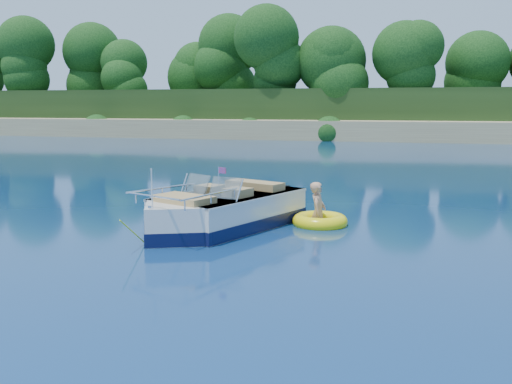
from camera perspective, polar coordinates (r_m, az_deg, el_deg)
ground at (r=10.53m, az=-17.55°, el=-6.82°), size 160.00×160.00×0.00m
shoreline at (r=72.50m, az=10.94°, el=7.23°), size 170.00×59.00×6.00m
treeline at (r=49.89m, az=9.06°, el=11.89°), size 150.00×7.12×8.19m
motorboat at (r=12.69m, az=-3.63°, el=-2.22°), size 3.08×4.95×1.74m
tow_tube at (r=13.22m, az=6.41°, el=-2.92°), size 1.44×1.44×0.34m
boy at (r=13.31m, az=6.22°, el=-3.22°), size 0.36×0.79×1.55m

